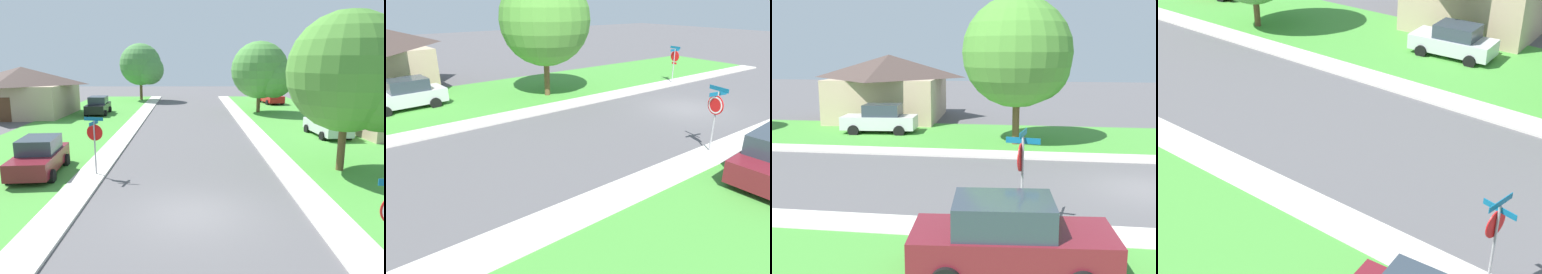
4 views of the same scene
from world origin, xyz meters
The scene contains 8 objects.
ground_plane centered at (0.00, 0.00, 0.00)m, with size 120.00×120.00×0.00m, color #565456.
sidewalk_east centered at (4.70, 12.00, 0.05)m, with size 1.40×56.00×0.10m, color beige.
lawn_east centered at (9.40, 12.00, 0.04)m, with size 8.00×56.00×0.08m, color #479338.
stop_sign_far_corner centered at (-4.45, 4.43, 1.89)m, with size 0.91×0.91×2.77m.
car_maroon_kerbside_mid centered at (-7.13, 4.60, 0.87)m, with size 2.31×4.44×1.76m.
car_silver_near_corner centered at (9.53, 13.02, 0.87)m, with size 2.29×4.43×1.76m.
tree_sidewalk_mid centered at (7.53, 4.76, 4.60)m, with size 6.00×5.58×7.57m.
house_right_setback centered at (15.67, 14.33, 2.38)m, with size 9.53×8.41×4.60m.
Camera 3 is at (-16.40, 4.23, 4.80)m, focal length 43.03 mm.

